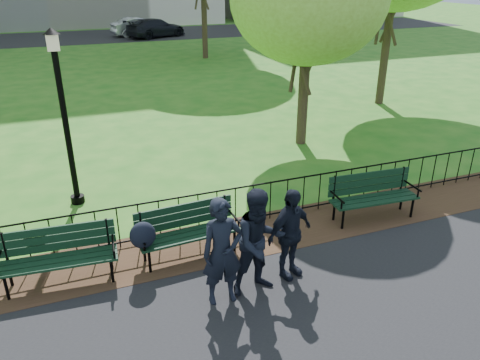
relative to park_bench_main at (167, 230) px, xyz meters
name	(u,v)px	position (x,y,z in m)	size (l,w,h in m)	color
ground	(244,286)	(1.02, -1.20, -0.68)	(120.00, 120.00, 0.00)	#206119
dirt_strip	(216,242)	(1.02, 0.30, -0.67)	(60.00, 1.60, 0.01)	#322314
far_street	(85,37)	(1.02, 33.80, -0.67)	(70.00, 9.00, 0.01)	black
iron_fence	(208,210)	(1.02, 0.80, -0.18)	(24.06, 0.06, 1.00)	black
park_bench_main	(167,230)	(0.00, 0.00, 0.00)	(2.08, 0.71, 1.08)	black
park_bench_left_a	(58,250)	(-1.86, 0.09, -0.06)	(1.96, 0.75, 1.09)	black
park_bench_right_a	(372,191)	(4.51, 0.11, -0.05)	(1.97, 0.73, 1.10)	black
lamppost	(64,114)	(-1.43, 3.15, 1.45)	(0.35, 0.35, 3.92)	black
person_left	(222,252)	(0.57, -1.40, 0.24)	(0.66, 0.44, 1.82)	black
person_mid	(259,242)	(1.22, -1.36, 0.26)	(0.90, 0.47, 1.85)	black
person_right	(290,234)	(1.87, -1.17, 0.16)	(0.98, 0.40, 1.67)	black
sedan_silver	(139,27)	(5.29, 32.76, 0.06)	(1.54, 4.41, 1.45)	#B5B8BD
sedan_dark	(156,28)	(6.38, 31.42, 0.05)	(2.02, 4.97, 1.44)	black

